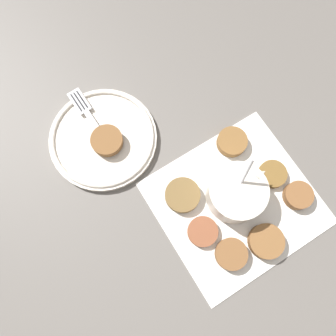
# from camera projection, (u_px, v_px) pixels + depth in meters

# --- Properties ---
(ground_plane) EXTENTS (4.00, 4.00, 0.00)m
(ground_plane) POSITION_uv_depth(u_px,v_px,m) (235.00, 188.00, 0.67)
(ground_plane) COLOR #605B56
(napkin) EXTENTS (0.32, 0.30, 0.00)m
(napkin) POSITION_uv_depth(u_px,v_px,m) (236.00, 203.00, 0.66)
(napkin) COLOR silver
(napkin) RESTS_ON ground_plane
(sauce_bowl) EXTENTS (0.12, 0.11, 0.13)m
(sauce_bowl) POSITION_uv_depth(u_px,v_px,m) (236.00, 193.00, 0.63)
(sauce_bowl) COLOR silver
(sauce_bowl) RESTS_ON napkin
(fritter_0) EXTENTS (0.07, 0.07, 0.02)m
(fritter_0) POSITION_uv_depth(u_px,v_px,m) (266.00, 241.00, 0.63)
(fritter_0) COLOR brown
(fritter_0) RESTS_ON napkin
(fritter_1) EXTENTS (0.06, 0.06, 0.02)m
(fritter_1) POSITION_uv_depth(u_px,v_px,m) (232.00, 142.00, 0.68)
(fritter_1) COLOR brown
(fritter_1) RESTS_ON napkin
(fritter_2) EXTENTS (0.06, 0.06, 0.01)m
(fritter_2) POSITION_uv_depth(u_px,v_px,m) (272.00, 174.00, 0.67)
(fritter_2) COLOR brown
(fritter_2) RESTS_ON napkin
(fritter_3) EXTENTS (0.06, 0.06, 0.02)m
(fritter_3) POSITION_uv_depth(u_px,v_px,m) (231.00, 254.00, 0.62)
(fritter_3) COLOR brown
(fritter_3) RESTS_ON napkin
(fritter_4) EXTENTS (0.06, 0.06, 0.02)m
(fritter_4) POSITION_uv_depth(u_px,v_px,m) (298.00, 195.00, 0.65)
(fritter_4) COLOR brown
(fritter_4) RESTS_ON napkin
(fritter_5) EXTENTS (0.07, 0.07, 0.02)m
(fritter_5) POSITION_uv_depth(u_px,v_px,m) (183.00, 195.00, 0.65)
(fritter_5) COLOR brown
(fritter_5) RESTS_ON napkin
(fritter_6) EXTENTS (0.06, 0.06, 0.01)m
(fritter_6) POSITION_uv_depth(u_px,v_px,m) (203.00, 232.00, 0.64)
(fritter_6) COLOR brown
(fritter_6) RESTS_ON napkin
(serving_plate) EXTENTS (0.23, 0.23, 0.02)m
(serving_plate) POSITION_uv_depth(u_px,v_px,m) (103.00, 138.00, 0.69)
(serving_plate) COLOR silver
(serving_plate) RESTS_ON ground_plane
(fritter_on_plate) EXTENTS (0.07, 0.07, 0.02)m
(fritter_on_plate) POSITION_uv_depth(u_px,v_px,m) (107.00, 141.00, 0.67)
(fritter_on_plate) COLOR brown
(fritter_on_plate) RESTS_ON serving_plate
(fork) EXTENTS (0.03, 0.15, 0.00)m
(fork) POSITION_uv_depth(u_px,v_px,m) (87.00, 112.00, 0.69)
(fork) COLOR silver
(fork) RESTS_ON serving_plate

